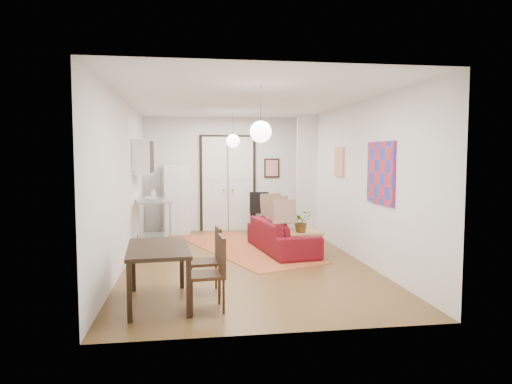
{
  "coord_description": "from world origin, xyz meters",
  "views": [
    {
      "loc": [
        -0.97,
        -8.22,
        1.92
      ],
      "look_at": [
        0.25,
        0.13,
        1.25
      ],
      "focal_mm": 32.0,
      "sensor_mm": 36.0,
      "label": 1
    }
  ],
  "objects": [
    {
      "name": "double_doors",
      "position": [
        0.0,
        3.46,
        1.2
      ],
      "size": [
        1.44,
        0.06,
        2.5
      ],
      "primitive_type": "cube",
      "color": "white",
      "rests_on": "wall_back"
    },
    {
      "name": "fridge",
      "position": [
        -1.32,
        3.15,
        0.85
      ],
      "size": [
        0.68,
        0.68,
        1.7
      ],
      "primitive_type": "cube",
      "rotation": [
        0.0,
        0.0,
        0.14
      ],
      "color": "silver",
      "rests_on": "floor"
    },
    {
      "name": "sofa",
      "position": [
        0.86,
        0.7,
        0.32
      ],
      "size": [
        1.15,
        2.28,
        0.64
      ],
      "primitive_type": "imported",
      "rotation": [
        0.0,
        0.0,
        1.71
      ],
      "color": "maroon",
      "rests_on": "floor"
    },
    {
      "name": "wall_cabinet",
      "position": [
        -1.92,
        1.5,
        1.9
      ],
      "size": [
        0.35,
        1.0,
        0.7
      ],
      "primitive_type": "cube",
      "color": "white",
      "rests_on": "wall_left"
    },
    {
      "name": "dining_chair_far",
      "position": [
        -0.79,
        -2.54,
        0.54
      ],
      "size": [
        0.48,
        0.65,
        0.93
      ],
      "rotation": [
        0.0,
        0.0,
        -1.49
      ],
      "color": "#372011",
      "rests_on": "floor"
    },
    {
      "name": "painting_popart",
      "position": [
        2.08,
        -1.25,
        1.65
      ],
      "size": [
        0.05,
        1.0,
        1.0
      ],
      "primitive_type": "cube",
      "color": "red",
      "rests_on": "wall_right"
    },
    {
      "name": "stub_partition",
      "position": [
        1.85,
        2.55,
        1.45
      ],
      "size": [
        0.5,
        0.1,
        2.9
      ],
      "primitive_type": "cube",
      "color": "silver",
      "rests_on": "floor"
    },
    {
      "name": "pendant_back",
      "position": [
        0.0,
        2.0,
        2.25
      ],
      "size": [
        0.3,
        0.3,
        0.8
      ],
      "color": "white",
      "rests_on": "ceiling"
    },
    {
      "name": "print_left",
      "position": [
        -2.07,
        2.0,
        1.95
      ],
      "size": [
        0.03,
        0.44,
        0.54
      ],
      "primitive_type": "cube",
      "color": "#945E3D",
      "rests_on": "wall_left"
    },
    {
      "name": "ceiling",
      "position": [
        0.0,
        0.0,
        2.9
      ],
      "size": [
        4.2,
        7.0,
        0.02
      ],
      "primitive_type": "cube",
      "color": "white",
      "rests_on": "wall_back"
    },
    {
      "name": "wall_right",
      "position": [
        2.1,
        0.0,
        1.45
      ],
      "size": [
        0.02,
        7.0,
        2.9
      ],
      "primitive_type": "cube",
      "color": "silver",
      "rests_on": "floor"
    },
    {
      "name": "black_side_chair",
      "position": [
        0.77,
        3.25,
        0.6
      ],
      "size": [
        0.54,
        0.55,
        1.02
      ],
      "rotation": [
        0.0,
        0.0,
        2.96
      ],
      "color": "black",
      "rests_on": "floor"
    },
    {
      "name": "kitchen_counter",
      "position": [
        -1.75,
        1.52,
        0.68
      ],
      "size": [
        0.84,
        1.41,
        1.02
      ],
      "rotation": [
        0.0,
        0.0,
        0.14
      ],
      "color": "silver",
      "rests_on": "floor"
    },
    {
      "name": "poster_back",
      "position": [
        1.15,
        3.47,
        1.6
      ],
      "size": [
        0.4,
        0.03,
        0.5
      ],
      "primitive_type": "cube",
      "color": "red",
      "rests_on": "wall_back"
    },
    {
      "name": "potted_plant",
      "position": [
        1.18,
        0.38,
        0.64
      ],
      "size": [
        0.42,
        0.45,
        0.42
      ],
      "primitive_type": "imported",
      "rotation": [
        0.0,
        0.0,
        0.26
      ],
      "color": "#375D29",
      "rests_on": "coffee_table"
    },
    {
      "name": "dining_chair_near",
      "position": [
        -0.79,
        -1.84,
        0.54
      ],
      "size": [
        0.48,
        0.65,
        0.93
      ],
      "rotation": [
        0.0,
        0.0,
        -1.49
      ],
      "color": "#372011",
      "rests_on": "floor"
    },
    {
      "name": "dining_table",
      "position": [
        -1.39,
        -2.28,
        0.67
      ],
      "size": [
        0.88,
        1.41,
        0.75
      ],
      "rotation": [
        0.0,
        0.0,
        0.08
      ],
      "color": "black",
      "rests_on": "floor"
    },
    {
      "name": "painting_abstract",
      "position": [
        2.08,
        0.8,
        1.8
      ],
      "size": [
        0.05,
        0.5,
        0.6
      ],
      "primitive_type": "cube",
      "color": "#F2E2C9",
      "rests_on": "wall_right"
    },
    {
      "name": "wall_back",
      "position": [
        0.0,
        3.5,
        1.45
      ],
      "size": [
        4.2,
        0.02,
        2.9
      ],
      "primitive_type": "cube",
      "color": "silver",
      "rests_on": "floor"
    },
    {
      "name": "bowl",
      "position": [
        -1.75,
        1.22,
        1.05
      ],
      "size": [
        0.29,
        0.29,
        0.06
      ],
      "primitive_type": "imported",
      "rotation": [
        0.0,
        0.0,
        0.25
      ],
      "color": "silver",
      "rests_on": "kitchen_counter"
    },
    {
      "name": "pendant_front",
      "position": [
        0.0,
        -2.0,
        2.25
      ],
      "size": [
        0.3,
        0.3,
        0.8
      ],
      "color": "white",
      "rests_on": "ceiling"
    },
    {
      "name": "kilim_rug",
      "position": [
        0.1,
        1.1,
        0.01
      ],
      "size": [
        2.84,
        4.28,
        0.01
      ],
      "primitive_type": "cube",
      "rotation": [
        0.0,
        0.0,
        0.37
      ],
      "color": "#C36230",
      "rests_on": "floor"
    },
    {
      "name": "soap_bottle",
      "position": [
        -1.75,
        1.77,
        1.13
      ],
      "size": [
        0.12,
        0.12,
        0.21
      ],
      "primitive_type": "imported",
      "rotation": [
        0.0,
        0.0,
        0.25
      ],
      "color": "#4F9DAC",
      "rests_on": "kitchen_counter"
    },
    {
      "name": "floor",
      "position": [
        0.0,
        0.0,
        0.0
      ],
      "size": [
        7.0,
        7.0,
        0.0
      ],
      "primitive_type": "plane",
      "color": "brown",
      "rests_on": "ground"
    },
    {
      "name": "wall_left",
      "position": [
        -2.1,
        0.0,
        1.45
      ],
      "size": [
        0.02,
        7.0,
        2.9
      ],
      "primitive_type": "cube",
      "color": "silver",
      "rests_on": "floor"
    },
    {
      "name": "wall_front",
      "position": [
        0.0,
        -3.5,
        1.45
      ],
      "size": [
        4.2,
        0.02,
        2.9
      ],
      "primitive_type": "cube",
      "color": "silver",
      "rests_on": "floor"
    },
    {
      "name": "coffee_table",
      "position": [
        1.08,
        0.38,
        0.37
      ],
      "size": [
        1.08,
        0.77,
        0.43
      ],
      "rotation": [
        0.0,
        0.0,
        0.26
      ],
      "color": "tan",
      "rests_on": "floor"
    }
  ]
}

